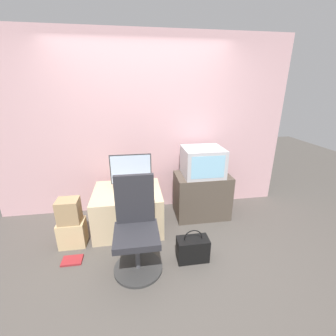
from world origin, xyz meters
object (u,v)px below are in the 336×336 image
(main_monitor, at_px, (131,171))
(office_chair, at_px, (136,232))
(crt_tv, at_px, (203,162))
(book, at_px, (72,260))
(handbag, at_px, (193,249))
(mouse, at_px, (151,191))
(keyboard, at_px, (134,193))
(cardboard_box_lower, at_px, (73,233))

(main_monitor, relative_size, office_chair, 0.54)
(crt_tv, height_order, book, crt_tv)
(crt_tv, distance_m, book, 2.07)
(office_chair, bearing_deg, handbag, -0.75)
(mouse, bearing_deg, keyboard, -174.05)
(mouse, relative_size, book, 0.30)
(mouse, xyz_separation_m, cardboard_box_lower, (-1.01, -0.21, -0.41))
(keyboard, distance_m, office_chair, 0.68)
(book, bearing_deg, crt_tv, 23.63)
(crt_tv, xyz_separation_m, book, (-1.73, -0.76, -0.85))
(main_monitor, xyz_separation_m, crt_tv, (1.02, 0.07, 0.07))
(handbag, bearing_deg, crt_tv, 68.58)
(main_monitor, bearing_deg, cardboard_box_lower, -153.49)
(keyboard, height_order, crt_tv, crt_tv)
(main_monitor, relative_size, handbag, 1.40)
(mouse, relative_size, office_chair, 0.06)
(office_chair, relative_size, handbag, 2.60)
(main_monitor, relative_size, keyboard, 1.69)
(main_monitor, xyz_separation_m, office_chair, (0.03, -0.86, -0.36))
(office_chair, xyz_separation_m, cardboard_box_lower, (-0.79, 0.48, -0.27))
(keyboard, relative_size, handbag, 0.82)
(main_monitor, height_order, cardboard_box_lower, main_monitor)
(book, bearing_deg, mouse, 28.36)
(crt_tv, bearing_deg, handbag, -111.42)
(office_chair, height_order, cardboard_box_lower, office_chair)
(main_monitor, xyz_separation_m, cardboard_box_lower, (-0.76, -0.38, -0.63))
(handbag, distance_m, book, 1.38)
(keyboard, xyz_separation_m, book, (-0.74, -0.50, -0.55))
(keyboard, relative_size, office_chair, 0.32)
(office_chair, xyz_separation_m, handbag, (0.62, -0.01, -0.29))
(crt_tv, xyz_separation_m, office_chair, (-0.99, -0.92, -0.43))
(handbag, bearing_deg, main_monitor, 127.17)
(mouse, height_order, crt_tv, crt_tv)
(keyboard, distance_m, crt_tv, 1.07)
(main_monitor, relative_size, crt_tv, 0.98)
(cardboard_box_lower, xyz_separation_m, handbag, (1.41, -0.49, -0.02))
(mouse, relative_size, cardboard_box_lower, 0.20)
(crt_tv, height_order, handbag, crt_tv)
(main_monitor, distance_m, keyboard, 0.30)
(crt_tv, relative_size, handbag, 1.43)
(keyboard, xyz_separation_m, crt_tv, (0.99, 0.26, 0.30))
(handbag, bearing_deg, mouse, 119.83)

